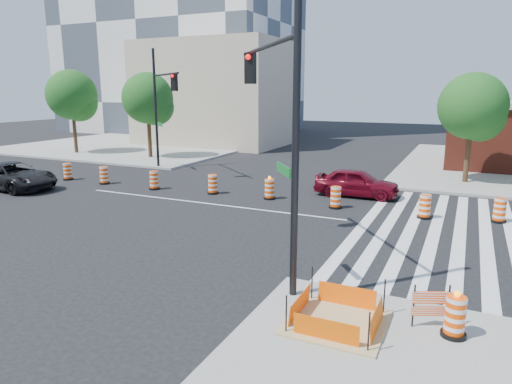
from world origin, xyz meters
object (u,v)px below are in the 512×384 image
(red_coupe, at_px, (357,183))
(dark_suv, at_px, (13,176))
(signal_pole_se, at_px, (277,100))
(signal_pole_nw, at_px, (161,98))

(red_coupe, xyz_separation_m, dark_suv, (-17.70, -6.31, 0.01))
(signal_pole_se, relative_size, signal_pole_nw, 1.05)
(dark_suv, bearing_deg, signal_pole_nw, -26.81)
(red_coupe, xyz_separation_m, signal_pole_se, (0.15, -11.21, 4.42))
(red_coupe, height_order, signal_pole_nw, signal_pole_nw)
(red_coupe, distance_m, dark_suv, 18.79)
(red_coupe, relative_size, signal_pole_se, 0.51)
(dark_suv, bearing_deg, red_coupe, -68.54)
(dark_suv, distance_m, signal_pole_nw, 9.99)
(signal_pole_se, bearing_deg, signal_pole_nw, 8.72)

